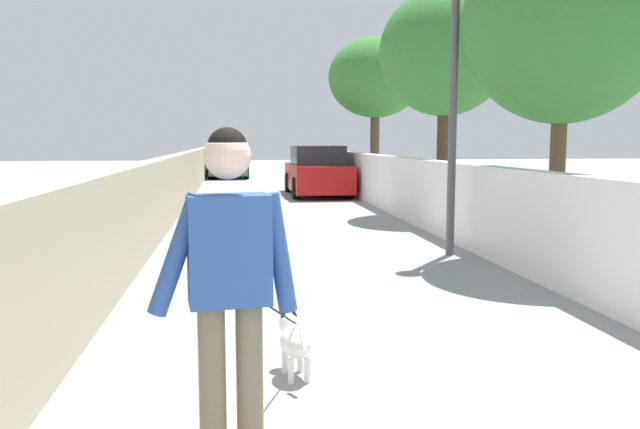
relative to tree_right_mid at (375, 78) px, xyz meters
name	(u,v)px	position (x,y,z in m)	size (l,w,h in m)	color
ground_plane	(284,213)	(-5.00, 3.30, -3.65)	(80.00, 80.00, 0.00)	gray
wall_left	(164,192)	(-7.00, 5.86, -2.97)	(48.00, 0.30, 1.36)	tan
fence_right	(413,190)	(-7.00, 0.74, -2.99)	(48.00, 0.30, 1.33)	white
tree_right_mid	(375,78)	(0.00, 0.00, 0.00)	(2.98, 2.98, 4.94)	brown
tree_right_far	(445,53)	(-6.00, -0.22, -0.02)	(2.90, 2.90, 5.06)	#473523
tree_right_distant	(564,23)	(-11.50, -0.04, -0.35)	(2.75, 2.75, 4.71)	brown
lamp_post	(454,62)	(-10.91, 1.29, -0.82)	(0.36, 0.36, 4.12)	#4C4C51
person_skateboarder	(229,275)	(-16.93, 4.50, -2.58)	(0.27, 0.72, 1.68)	#726651
dog	(294,339)	(-15.47, 4.06, -3.38)	(1.74, 0.59, 1.06)	white
car_near	(317,172)	(-0.33, 1.89, -2.94)	(4.10, 1.80, 1.54)	#B71414
car_far	(229,162)	(9.63, 4.71, -2.94)	(4.15, 1.80, 1.54)	#336B38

